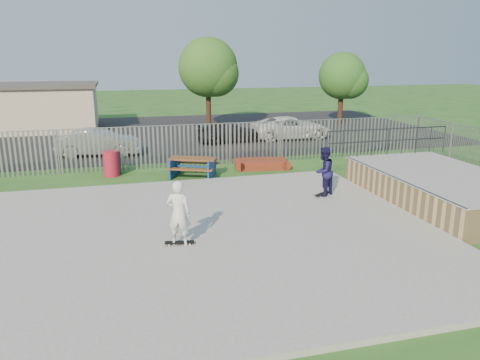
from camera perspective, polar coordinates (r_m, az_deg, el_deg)
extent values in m
plane|color=#27591E|center=(13.76, -7.10, -7.17)|extent=(120.00, 120.00, 0.00)
cube|color=gray|center=(13.73, -7.11, -6.88)|extent=(15.00, 12.00, 0.15)
cube|color=tan|center=(18.20, 23.45, -1.03)|extent=(4.00, 7.00, 1.05)
cube|color=#9E9E99|center=(18.06, 23.63, 0.63)|extent=(4.05, 7.05, 0.04)
cylinder|color=#383A3F|center=(16.92, 18.35, 0.26)|extent=(0.06, 7.00, 0.06)
cube|color=brown|center=(20.38, -5.76, 2.62)|extent=(2.15, 1.51, 0.07)
cube|color=brown|center=(19.82, -6.20, 1.29)|extent=(1.96, 1.08, 0.06)
cube|color=brown|center=(21.08, -5.30, 2.15)|extent=(1.96, 1.08, 0.06)
cube|color=navy|center=(20.46, -5.73, 1.52)|extent=(2.25, 2.13, 0.82)
cube|color=maroon|center=(21.91, 2.69, 1.96)|extent=(2.27, 1.35, 0.43)
cylinder|color=#AC1A30|center=(21.22, -15.44, 1.94)|extent=(0.67, 0.67, 1.11)
cylinder|color=#29292B|center=(21.66, -15.11, 2.07)|extent=(0.60, 0.60, 1.00)
cube|color=black|center=(32.11, -11.81, 5.49)|extent=(40.00, 18.00, 0.02)
imported|color=#BBBBC0|center=(25.63, -16.86, 4.41)|extent=(4.41, 1.96, 1.41)
imported|color=black|center=(28.46, -1.27, 5.85)|extent=(4.31, 2.22, 1.20)
imported|color=white|center=(29.80, 6.28, 6.36)|extent=(4.99, 2.33, 1.38)
cube|color=beige|center=(36.40, -25.10, 7.87)|extent=(10.00, 6.00, 3.00)
cube|color=#4C4742|center=(36.28, -25.39, 10.37)|extent=(10.40, 6.40, 0.20)
cylinder|color=#402519|center=(33.69, -3.86, 9.36)|extent=(0.35, 0.35, 3.69)
sphere|color=#326121|center=(33.53, -3.93, 13.55)|extent=(4.13, 4.13, 4.13)
cylinder|color=#3E2719|center=(36.74, 12.15, 9.09)|extent=(0.37, 0.37, 3.11)
sphere|color=#2E5E20|center=(36.59, 12.34, 12.32)|extent=(3.49, 3.49, 3.49)
cube|color=black|center=(17.51, 10.03, -1.64)|extent=(0.78, 0.61, 0.02)
cube|color=black|center=(12.99, -7.38, -7.53)|extent=(0.82, 0.33, 0.02)
imported|color=#191645|center=(17.29, 10.16, 1.03)|extent=(1.11, 1.06, 1.81)
imported|color=white|center=(12.70, -7.51, -4.02)|extent=(0.77, 0.63, 1.81)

